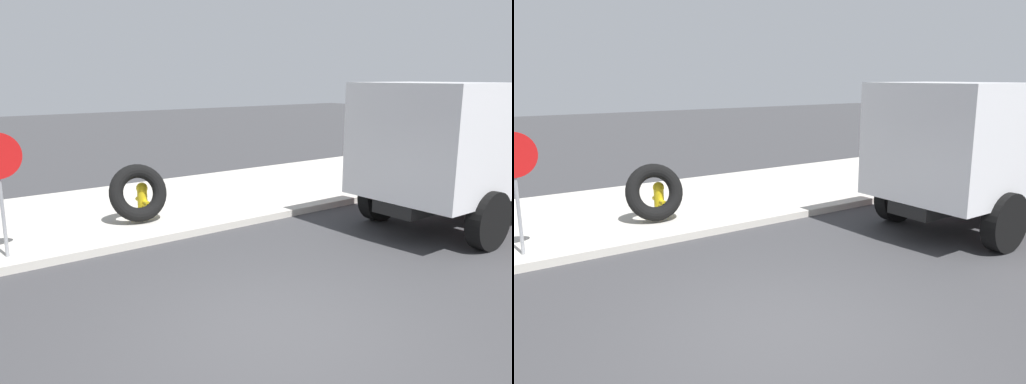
% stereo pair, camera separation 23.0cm
% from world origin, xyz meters
% --- Properties ---
extents(ground_plane, '(80.00, 80.00, 0.00)m').
position_xyz_m(ground_plane, '(0.00, 0.00, 0.00)').
color(ground_plane, '#38383A').
extents(sidewalk_curb, '(36.00, 5.00, 0.15)m').
position_xyz_m(sidewalk_curb, '(0.00, 6.50, 0.07)').
color(sidewalk_curb, '#BCB7AD').
rests_on(sidewalk_curb, ground).
extents(fire_hydrant, '(0.24, 0.55, 0.77)m').
position_xyz_m(fire_hydrant, '(0.62, 5.42, 0.56)').
color(fire_hydrant, yellow).
rests_on(fire_hydrant, sidewalk_curb).
extents(loose_tire, '(1.27, 0.78, 1.23)m').
position_xyz_m(loose_tire, '(0.42, 5.16, 0.77)').
color(loose_tire, black).
rests_on(loose_tire, sidewalk_curb).
extents(stop_sign, '(0.76, 0.08, 2.09)m').
position_xyz_m(stop_sign, '(-2.25, 4.47, 1.60)').
color(stop_sign, gray).
rests_on(stop_sign, sidewalk_curb).
extents(dump_truck_red, '(7.05, 2.91, 3.00)m').
position_xyz_m(dump_truck_red, '(7.09, 1.45, 1.61)').
color(dump_truck_red, red).
rests_on(dump_truck_red, ground).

